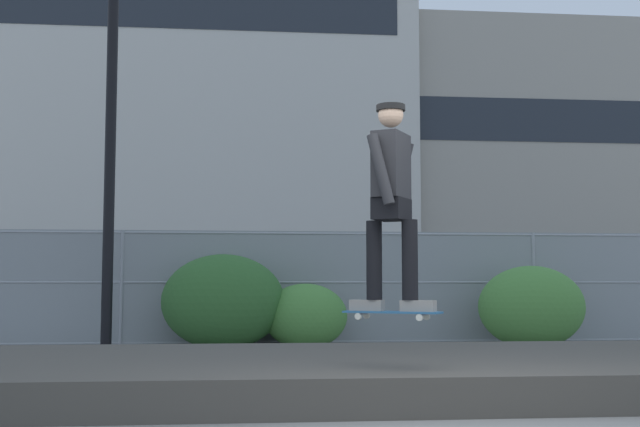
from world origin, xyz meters
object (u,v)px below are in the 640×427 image
object	(u,v)px
shrub_left	(223,302)
shrub_center	(305,316)
shrub_right	(531,307)
skater	(391,192)
street_lamp	(112,51)
skateboard	(392,313)
parked_car_mid	(279,292)

from	to	relation	value
shrub_left	shrub_center	distance (m)	1.28
shrub_center	shrub_right	xyz separation A→B (m)	(3.48, -0.28, 0.14)
shrub_center	shrub_right	bearing A→B (deg)	-4.64
skater	shrub_right	world-z (taller)	skater
street_lamp	shrub_left	world-z (taller)	street_lamp
skater	shrub_right	bearing A→B (deg)	60.16
skateboard	shrub_center	world-z (taller)	shrub_center
street_lamp	shrub_right	distance (m)	7.47
parked_car_mid	shrub_left	size ratio (longest dim) A/B	2.36
skater	shrub_center	xyz separation A→B (m)	(-0.21, 5.99, -1.25)
street_lamp	shrub_center	world-z (taller)	street_lamp
skater	shrub_center	size ratio (longest dim) A/B	1.33
skater	parked_car_mid	xyz separation A→B (m)	(-0.46, 9.11, -0.92)
shrub_left	parked_car_mid	bearing A→B (deg)	72.02
shrub_left	street_lamp	bearing A→B (deg)	-167.52
shrub_left	shrub_center	xyz separation A→B (m)	(1.26, -0.02, -0.22)
parked_car_mid	shrub_left	xyz separation A→B (m)	(-1.00, -3.10, -0.11)
street_lamp	parked_car_mid	world-z (taller)	street_lamp
shrub_left	shrub_center	world-z (taller)	shrub_left
parked_car_mid	shrub_right	size ratio (longest dim) A/B	2.68
parked_car_mid	shrub_center	bearing A→B (deg)	-85.39
street_lamp	shrub_right	world-z (taller)	street_lamp
parked_car_mid	shrub_center	xyz separation A→B (m)	(0.25, -3.12, -0.34)
skateboard	street_lamp	size ratio (longest dim) A/B	0.11
skater	street_lamp	bearing A→B (deg)	119.12
skater	parked_car_mid	size ratio (longest dim) A/B	0.39
skateboard	shrub_center	bearing A→B (deg)	91.99
street_lamp	shrub_center	size ratio (longest dim) A/B	5.60
parked_car_mid	skater	bearing A→B (deg)	-87.11
parked_car_mid	street_lamp	bearing A→B (deg)	-127.73
skater	shrub_left	xyz separation A→B (m)	(-1.46, 6.01, -1.03)
skater	skateboard	bearing A→B (deg)	-90.00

